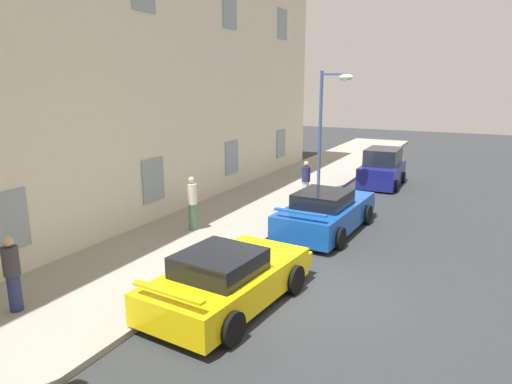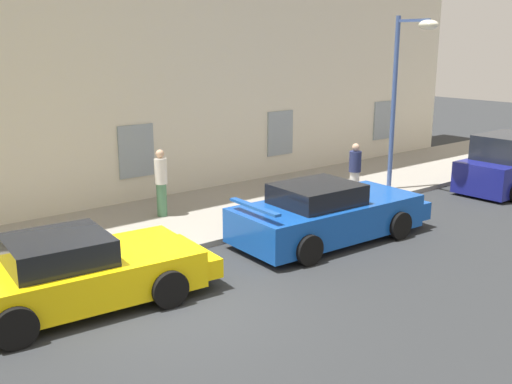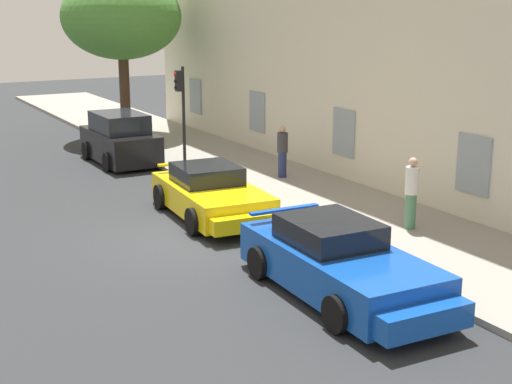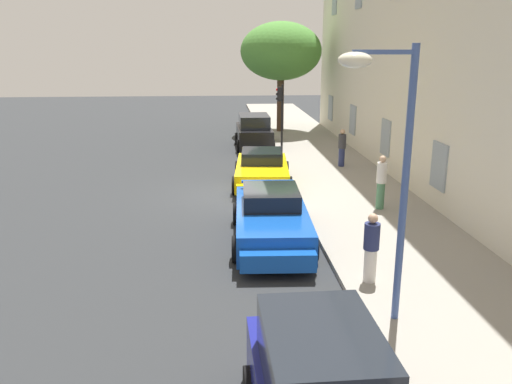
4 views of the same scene
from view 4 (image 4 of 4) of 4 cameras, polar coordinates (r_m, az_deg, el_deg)
ground_plane at (r=19.28m, az=-2.74°, el=-0.33°), size 80.00×80.00×0.00m
sidewalk at (r=19.88m, az=10.23°, el=0.14°), size 60.00×4.34×0.14m
building_facade at (r=20.64m, az=22.72°, el=18.69°), size 34.05×4.23×13.58m
sportscar_red_lead at (r=20.32m, az=0.66°, el=2.28°), size 4.74×2.48×1.35m
sportscar_yellow_flank at (r=14.46m, az=1.74°, el=-3.25°), size 5.17×2.35×1.42m
hatchback_distant at (r=28.06m, az=-0.22°, el=6.48°), size 3.90×1.96×1.79m
tree_near_kerb at (r=32.77m, az=2.75°, el=15.11°), size 4.93×4.93×6.62m
traffic_light at (r=24.88m, az=2.70°, el=9.17°), size 0.22×0.36×3.45m
street_lamp at (r=9.61m, az=13.90°, el=6.09°), size 0.44×1.42×5.22m
pedestrian_admiring at (r=12.01m, az=12.48°, el=-5.93°), size 0.50×0.50×1.62m
pedestrian_strolling at (r=23.42m, az=9.38°, el=4.84°), size 0.42×0.42×1.66m
pedestrian_bystander at (r=17.43m, az=13.54°, el=1.12°), size 0.36×0.36×1.78m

